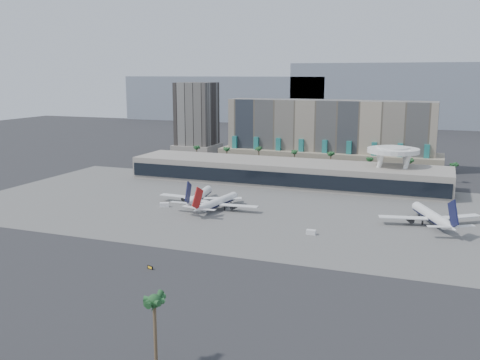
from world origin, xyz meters
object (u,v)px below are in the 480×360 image
(airliner_right, at_px, (432,216))
(airliner_centre, at_px, (218,202))
(service_vehicle_a, at_px, (164,205))
(taxiway_sign, at_px, (150,267))
(airliner_left, at_px, (200,196))
(service_vehicle_b, at_px, (311,232))

(airliner_right, bearing_deg, airliner_centre, 160.65)
(service_vehicle_a, relative_size, taxiway_sign, 1.80)
(airliner_left, height_order, airliner_right, airliner_right)
(airliner_centre, xyz_separation_m, service_vehicle_b, (46.75, -21.93, -2.44))
(airliner_left, xyz_separation_m, service_vehicle_a, (-12.09, -11.26, -2.51))
(service_vehicle_a, height_order, service_vehicle_b, service_vehicle_a)
(airliner_centre, bearing_deg, service_vehicle_b, -17.07)
(airliner_left, xyz_separation_m, taxiway_sign, (21.29, -80.93, -2.98))
(airliner_right, relative_size, taxiway_sign, 17.71)
(airliner_right, distance_m, taxiway_sign, 113.17)
(service_vehicle_b, bearing_deg, service_vehicle_a, 164.85)
(airliner_right, relative_size, service_vehicle_a, 9.86)
(airliner_centre, distance_m, service_vehicle_b, 51.69)
(airliner_left, height_order, airliner_centre, airliner_left)
(airliner_right, distance_m, service_vehicle_b, 50.50)
(taxiway_sign, bearing_deg, airliner_left, 123.56)
(service_vehicle_a, bearing_deg, airliner_centre, -14.13)
(service_vehicle_b, relative_size, taxiway_sign, 1.54)
(service_vehicle_b, distance_m, taxiway_sign, 64.27)
(airliner_left, distance_m, airliner_right, 99.97)
(airliner_right, bearing_deg, taxiway_sign, -158.06)
(service_vehicle_a, distance_m, taxiway_sign, 77.26)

